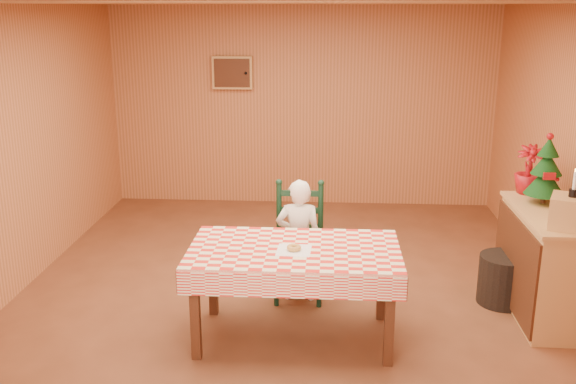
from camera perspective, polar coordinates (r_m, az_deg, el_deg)
The scene contains 13 objects.
ground at distance 5.99m, azimuth -0.13°, elevation -9.30°, with size 6.00×6.00×0.00m, color brown.
cabin_walls at distance 5.98m, azimuth 0.19°, elevation 8.97°, with size 5.10×6.05×2.65m.
dining_table at distance 5.03m, azimuth 0.56°, elevation -5.88°, with size 1.66×0.96×0.77m.
ladder_chair at distance 5.83m, azimuth 0.99°, elevation -4.65°, with size 0.44×0.40×1.08m.
seated_child at distance 5.75m, azimuth 0.97°, elevation -4.31°, with size 0.41×0.27×1.12m, color white.
napkin at distance 4.95m, azimuth 0.53°, elevation -5.19°, with size 0.26×0.26×0.00m, color white.
donut at distance 4.94m, azimuth 0.54°, elevation -4.97°, with size 0.11×0.11×0.04m, color #C59446.
shelf_unit at distance 5.92m, azimuth 21.86°, elevation -5.92°, with size 0.54×1.24×0.93m.
crate at distance 5.38m, azimuth 23.86°, elevation -1.67°, with size 0.30×0.30×0.25m, color tan.
christmas_tree at distance 5.93m, azimuth 21.97°, elevation 1.68°, with size 0.34×0.34×0.62m.
flower_arrangement at distance 6.21m, azimuth 20.65°, elevation 1.88°, with size 0.25×0.25×0.45m, color maroon.
candle_set at distance 5.33m, azimuth 24.09°, elevation 0.27°, with size 0.07×0.07×0.22m.
storage_bin at distance 6.11m, azimuth 18.61°, elevation -7.39°, with size 0.45×0.45×0.45m, color black.
Camera 1 is at (0.36, -5.39, 2.58)m, focal length 40.00 mm.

